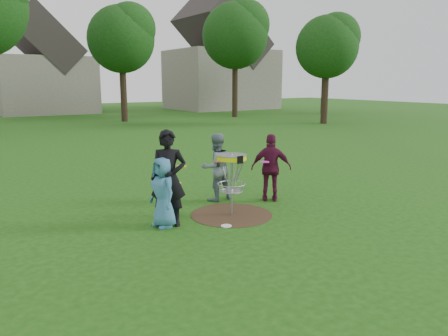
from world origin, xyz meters
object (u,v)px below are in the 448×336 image
player_black (168,178)px  player_maroon (271,168)px  player_grey (216,167)px  disc_golf_basket (232,169)px  player_blue (163,192)px

player_black → player_maroon: bearing=39.8°
player_grey → disc_golf_basket: 1.29m
disc_golf_basket → player_blue: bearing=176.7°
player_blue → player_maroon: 3.06m
player_blue → disc_golf_basket: (1.58, -0.09, 0.31)m
player_blue → player_grey: bearing=112.9°
player_black → player_blue: bearing=-140.1°
player_grey → disc_golf_basket: (-0.36, -1.23, 0.19)m
player_black → player_grey: size_ratio=1.18×
player_black → disc_golf_basket: 1.45m
player_blue → disc_golf_basket: bearing=79.4°
player_maroon → disc_golf_basket: 1.53m
player_blue → player_grey: size_ratio=0.86×
player_black → disc_golf_basket: bearing=28.9°
player_blue → player_maroon: (3.04, 0.35, 0.11)m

